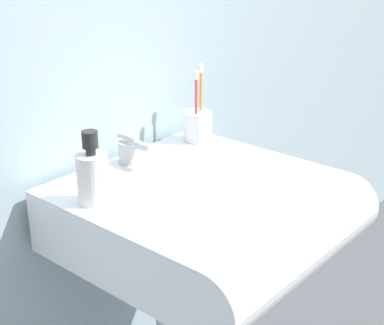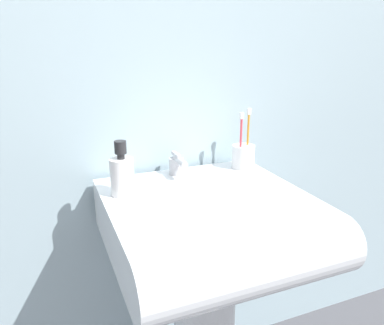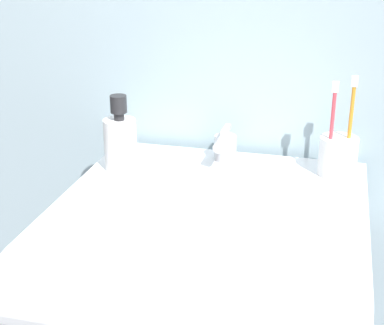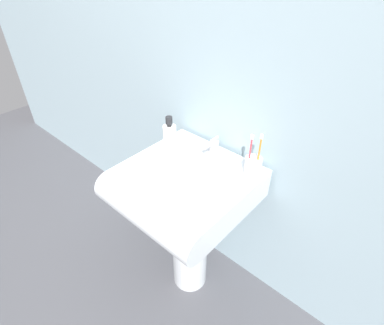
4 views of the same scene
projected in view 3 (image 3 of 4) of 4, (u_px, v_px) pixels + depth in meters
The scene contains 4 objects.
sink_basin at pixel (206, 249), 1.02m from camera, with size 0.54×0.55×0.14m.
faucet at pixel (225, 146), 1.20m from camera, with size 0.05×0.10×0.07m.
toothbrush_cup at pixel (338, 155), 1.13m from camera, with size 0.07×0.07×0.20m.
soap_bottle at pixel (120, 141), 1.15m from camera, with size 0.06×0.06×0.15m.
Camera 3 is at (0.20, -0.92, 1.25)m, focal length 55.00 mm.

